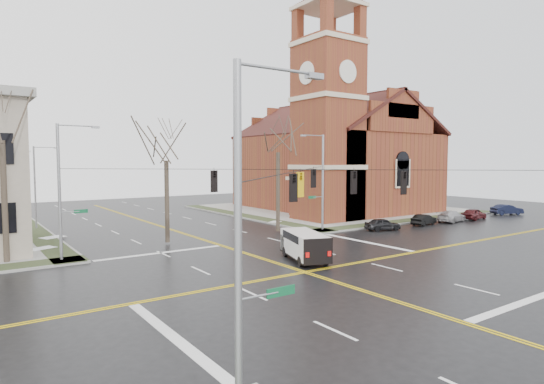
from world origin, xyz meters
TOP-DOWN VIEW (x-y plane):
  - ground at (0.00, 0.00)m, footprint 120.00×120.00m
  - sidewalks at (0.00, 0.00)m, footprint 80.00×80.00m
  - road_markings at (0.00, 0.00)m, footprint 100.00×100.00m
  - church at (24.76, 24.78)m, footprint 24.28×27.48m
  - signal_pole_ne at (11.32, 11.50)m, footprint 2.75×0.22m
  - signal_pole_nw at (-11.32, 11.50)m, footprint 2.75×0.22m
  - signal_pole_sw at (-11.32, -11.50)m, footprint 2.75×0.22m
  - span_wires at (0.00, 0.00)m, footprint 23.02×23.02m
  - traffic_signals at (-0.00, -0.67)m, footprint 8.21×8.26m
  - streetlight_north_a at (-10.65, 28.00)m, footprint 2.30×0.20m
  - streetlight_north_b at (-10.65, 48.00)m, footprint 2.30×0.20m
  - cargo_van at (2.07, 2.71)m, footprint 3.48×5.35m
  - parked_car_a at (16.51, 8.45)m, footprint 3.76×2.38m
  - parked_car_b at (22.78, 8.42)m, footprint 3.62×1.79m
  - parked_car_c at (27.40, 8.27)m, footprint 4.52×2.39m
  - parked_car_d at (31.18, 7.93)m, footprint 3.98×1.95m
  - parked_car_e at (38.98, 8.23)m, footprint 4.10×2.78m
  - tree_nw_far at (-14.54, 12.84)m, footprint 4.00×4.00m
  - tree_nw_near at (-3.24, 13.55)m, footprint 4.00×4.00m
  - tree_ne at (7.51, 13.24)m, footprint 4.00×4.00m

SIDE VIEW (x-z plane):
  - ground at x=0.00m, z-range 0.00..0.00m
  - road_markings at x=0.00m, z-range 0.00..0.01m
  - sidewalks at x=0.00m, z-range -0.01..0.16m
  - parked_car_b at x=22.78m, z-range 0.00..1.14m
  - parked_car_a at x=16.51m, z-range 0.00..1.19m
  - parked_car_c at x=27.40m, z-range 0.00..1.25m
  - parked_car_e at x=38.98m, z-range 0.00..1.28m
  - parked_car_d at x=31.18m, z-range 0.00..1.31m
  - cargo_van at x=2.07m, z-range 0.17..2.08m
  - streetlight_north_a at x=-10.65m, z-range 0.47..8.47m
  - streetlight_north_b at x=-10.65m, z-range 0.47..8.47m
  - signal_pole_ne at x=11.32m, z-range 0.45..9.45m
  - signal_pole_nw at x=-11.32m, z-range 0.45..9.45m
  - signal_pole_sw at x=-11.32m, z-range 0.45..9.45m
  - traffic_signals at x=0.00m, z-range 4.80..6.10m
  - span_wires at x=0.00m, z-range 6.18..6.22m
  - tree_nw_near at x=-3.24m, z-range 2.23..12.10m
  - tree_ne at x=7.51m, z-range 2.47..13.48m
  - church at x=24.76m, z-range -5.32..22.18m
  - tree_nw_far at x=-14.54m, z-range 2.64..14.44m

